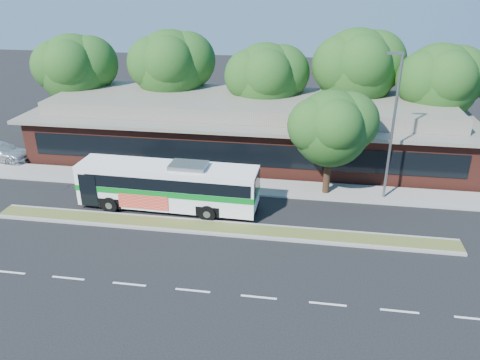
{
  "coord_description": "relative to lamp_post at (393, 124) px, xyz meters",
  "views": [
    {
      "loc": [
        4.8,
        -21.67,
        13.1
      ],
      "look_at": [
        0.89,
        3.02,
        2.0
      ],
      "focal_mm": 35.0,
      "sensor_mm": 36.0,
      "label": 1
    }
  ],
  "objects": [
    {
      "name": "sedan",
      "position": [
        -27.91,
        2.27,
        -4.2
      ],
      "size": [
        5.02,
        2.41,
        1.41
      ],
      "primitive_type": "imported",
      "rotation": [
        0.0,
        0.0,
        1.48
      ],
      "color": "silver",
      "rests_on": "ground"
    },
    {
      "name": "lamp_post",
      "position": [
        0.0,
        0.0,
        0.0
      ],
      "size": [
        0.93,
        0.18,
        9.07
      ],
      "color": "slate",
      "rests_on": "ground"
    },
    {
      "name": "tree_bg_d",
      "position": [
        -1.12,
        10.15,
        1.52
      ],
      "size": [
        6.91,
        6.2,
        9.37
      ],
      "color": "black",
      "rests_on": "ground"
    },
    {
      "name": "plaza_building",
      "position": [
        -9.56,
        6.99,
        -2.77
      ],
      "size": [
        33.2,
        11.2,
        4.45
      ],
      "color": "#522219",
      "rests_on": "ground"
    },
    {
      "name": "sidewalk",
      "position": [
        -9.56,
        0.4,
        -4.84
      ],
      "size": [
        44.0,
        2.6,
        0.12
      ],
      "primitive_type": "cube",
      "color": "gray",
      "rests_on": "ground"
    },
    {
      "name": "transit_bus",
      "position": [
        -12.91,
        -3.38,
        -3.22
      ],
      "size": [
        10.84,
        2.74,
        3.02
      ],
      "rotation": [
        0.0,
        0.0,
        -0.03
      ],
      "color": "white",
      "rests_on": "ground"
    },
    {
      "name": "median_strip",
      "position": [
        -9.56,
        -5.4,
        -4.83
      ],
      "size": [
        26.0,
        1.1,
        0.15
      ],
      "primitive_type": "cube",
      "color": "#4C5524",
      "rests_on": "ground"
    },
    {
      "name": "tree_bg_a",
      "position": [
        -24.15,
        9.14,
        0.97
      ],
      "size": [
        6.47,
        5.8,
        8.63
      ],
      "color": "black",
      "rests_on": "ground"
    },
    {
      "name": "tree_bg_e",
      "position": [
        4.85,
        9.14,
        0.84
      ],
      "size": [
        6.47,
        5.8,
        8.5
      ],
      "color": "black",
      "rests_on": "ground"
    },
    {
      "name": "ground",
      "position": [
        -9.56,
        -6.0,
        -4.9
      ],
      "size": [
        120.0,
        120.0,
        0.0
      ],
      "primitive_type": "plane",
      "color": "black",
      "rests_on": "ground"
    },
    {
      "name": "sidewalk_tree",
      "position": [
        -3.22,
        0.31,
        -0.39
      ],
      "size": [
        5.27,
        4.73,
        6.76
      ],
      "color": "black",
      "rests_on": "ground"
    },
    {
      "name": "tree_bg_b",
      "position": [
        -16.13,
        10.14,
        1.24
      ],
      "size": [
        6.69,
        6.0,
        9.0
      ],
      "color": "black",
      "rests_on": "ground"
    },
    {
      "name": "tree_bg_c",
      "position": [
        -8.16,
        9.13,
        0.69
      ],
      "size": [
        6.24,
        5.6,
        8.26
      ],
      "color": "black",
      "rests_on": "ground"
    },
    {
      "name": "parking_lot",
      "position": [
        -27.56,
        4.0,
        -4.9
      ],
      "size": [
        14.0,
        12.0,
        0.01
      ],
      "primitive_type": "cube",
      "color": "black",
      "rests_on": "ground"
    }
  ]
}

